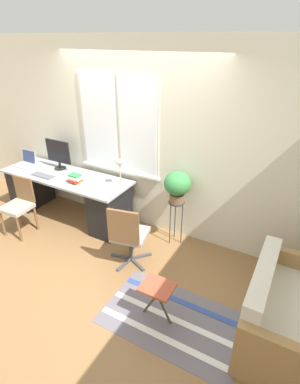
# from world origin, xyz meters

# --- Properties ---
(ground_plane) EXTENTS (14.00, 14.00, 0.00)m
(ground_plane) POSITION_xyz_m (0.00, 0.00, 0.00)
(ground_plane) COLOR olive
(wall_back_with_window) EXTENTS (9.00, 0.12, 2.70)m
(wall_back_with_window) POSITION_xyz_m (-0.01, 0.79, 1.35)
(wall_back_with_window) COLOR beige
(wall_back_with_window) RESTS_ON ground_plane
(desk) EXTENTS (2.17, 0.71, 0.73)m
(desk) POSITION_xyz_m (-1.08, 0.36, 0.39)
(desk) COLOR #9EA3A8
(desk) RESTS_ON ground_plane
(laptop) EXTENTS (0.30, 0.26, 0.24)m
(laptop) POSITION_xyz_m (-1.94, 0.36, 0.78)
(laptop) COLOR #B7B7BC
(laptop) RESTS_ON desk
(monitor) EXTENTS (0.47, 0.19, 0.48)m
(monitor) POSITION_xyz_m (-1.33, 0.53, 0.99)
(monitor) COLOR black
(monitor) RESTS_ON desk
(keyboard) EXTENTS (0.38, 0.13, 0.02)m
(keyboard) POSITION_xyz_m (-1.35, 0.17, 0.74)
(keyboard) COLOR slate
(keyboard) RESTS_ON desk
(mouse) EXTENTS (0.04, 0.07, 0.03)m
(mouse) POSITION_xyz_m (-1.09, 0.18, 0.74)
(mouse) COLOR silver
(mouse) RESTS_ON desk
(desk_lamp) EXTENTS (0.12, 0.12, 0.41)m
(desk_lamp) POSITION_xyz_m (-0.11, 0.48, 1.03)
(desk_lamp) COLOR #BCB299
(desk_lamp) RESTS_ON desk
(book_stack) EXTENTS (0.21, 0.18, 0.12)m
(book_stack) POSITION_xyz_m (-0.76, 0.25, 0.79)
(book_stack) COLOR orange
(book_stack) RESTS_ON desk
(desk_chair_wooden) EXTENTS (0.41, 0.42, 0.85)m
(desk_chair_wooden) POSITION_xyz_m (-1.38, -0.32, 0.47)
(desk_chair_wooden) COLOR brown
(desk_chair_wooden) RESTS_ON ground_plane
(office_chair_swivel) EXTENTS (0.55, 0.54, 0.88)m
(office_chair_swivel) POSITION_xyz_m (0.43, -0.17, 0.46)
(office_chair_swivel) COLOR #47474C
(office_chair_swivel) RESTS_ON ground_plane
(couch_loveseat) EXTENTS (0.73, 1.26, 0.77)m
(couch_loveseat) POSITION_xyz_m (2.31, -0.36, 0.28)
(couch_loveseat) COLOR white
(couch_loveseat) RESTS_ON ground_plane
(plant_stand) EXTENTS (0.22, 0.22, 0.66)m
(plant_stand) POSITION_xyz_m (0.75, 0.56, 0.56)
(plant_stand) COLOR #333338
(plant_stand) RESTS_ON ground_plane
(potted_plant) EXTENTS (0.36, 0.36, 0.44)m
(potted_plant) POSITION_xyz_m (0.75, 0.56, 0.91)
(potted_plant) COLOR brown
(potted_plant) RESTS_ON plant_stand
(floor_rug_striped) EXTENTS (1.47, 0.88, 0.01)m
(floor_rug_striped) POSITION_xyz_m (1.30, -0.69, 0.00)
(floor_rug_striped) COLOR slate
(floor_rug_striped) RESTS_ON ground_plane
(folding_stool) EXTENTS (0.34, 0.28, 0.45)m
(folding_stool) POSITION_xyz_m (1.15, -0.76, 0.39)
(folding_stool) COLOR #B24C33
(folding_stool) RESTS_ON ground_plane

